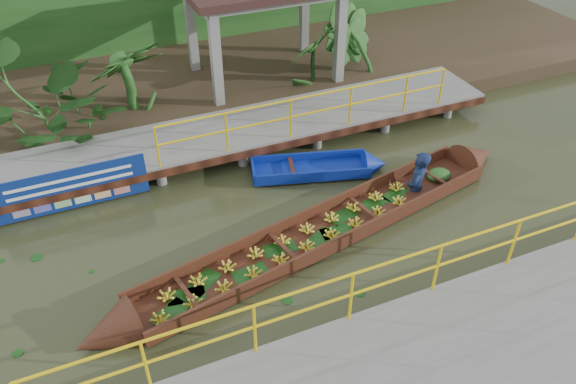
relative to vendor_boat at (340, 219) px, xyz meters
name	(u,v)px	position (x,y,z in m)	size (l,w,h in m)	color
ground	(241,244)	(-2.04, 0.37, -0.27)	(80.00, 80.00, 0.00)	#2D3018
land_strip	(157,83)	(-2.04, 7.87, -0.04)	(30.00, 8.00, 0.45)	#35281A
far_dock	(194,142)	(-2.02, 3.80, 0.21)	(16.00, 2.06, 1.66)	slate
near_dock	(395,384)	(-1.04, -3.83, 0.03)	(18.00, 2.40, 1.73)	slate
vendor_boat	(340,219)	(0.00, 0.00, 0.00)	(10.36, 3.14, 2.33)	#3C1A10
moored_blue_boat	(343,167)	(1.04, 1.84, -0.13)	(3.31, 1.67, 0.77)	navy
blue_banner	(72,189)	(-4.96, 2.85, 0.29)	(3.19, 0.04, 1.00)	navy
tropical_plants	(126,88)	(-3.19, 5.67, 1.01)	(14.33, 1.33, 1.66)	#164415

